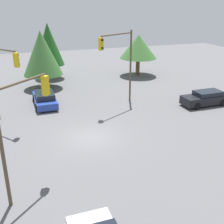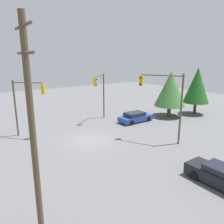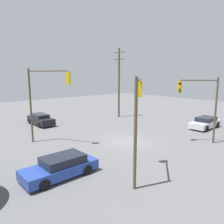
% 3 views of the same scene
% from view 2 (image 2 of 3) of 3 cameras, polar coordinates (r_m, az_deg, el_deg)
% --- Properties ---
extents(ground_plane, '(80.00, 80.00, 0.00)m').
position_cam_2_polar(ground_plane, '(23.23, -5.82, -7.23)').
color(ground_plane, '#5B5B5E').
extents(sedan_blue, '(2.04, 4.74, 1.32)m').
position_cam_2_polar(sedan_blue, '(29.39, 6.16, -1.32)').
color(sedan_blue, '#233D93').
rests_on(sedan_blue, ground_plane).
extents(sedan_dark, '(4.69, 1.89, 1.38)m').
position_cam_2_polar(sedan_dark, '(16.92, 26.79, -14.80)').
color(sedan_dark, black).
rests_on(sedan_dark, ground_plane).
extents(traffic_signal_main, '(2.75, 2.68, 6.14)m').
position_cam_2_polar(traffic_signal_main, '(24.69, -21.46, 3.26)').
color(traffic_signal_main, brown).
rests_on(traffic_signal_main, ground_plane).
extents(traffic_signal_cross, '(2.27, 2.86, 6.31)m').
position_cam_2_polar(traffic_signal_cross, '(29.31, -3.02, 5.99)').
color(traffic_signal_cross, brown).
rests_on(traffic_signal_cross, ground_plane).
extents(traffic_signal_aux, '(3.92, 2.32, 6.97)m').
position_cam_2_polar(traffic_signal_aux, '(22.11, 13.71, 4.19)').
color(traffic_signal_aux, brown).
rests_on(traffic_signal_aux, ground_plane).
extents(utility_pole_tall, '(2.20, 0.28, 10.20)m').
position_cam_2_polar(utility_pole_tall, '(10.02, -20.09, -4.43)').
color(utility_pole_tall, brown).
rests_on(utility_pole_tall, ground_plane).
extents(tree_corner, '(3.73, 3.73, 7.00)m').
position_cam_2_polar(tree_corner, '(34.94, 21.32, 6.52)').
color(tree_corner, '#4C3823').
rests_on(tree_corner, ground_plane).
extents(tree_left, '(4.41, 4.41, 6.50)m').
position_cam_2_polar(tree_left, '(32.38, 15.02, 5.85)').
color(tree_left, '#4C3823').
rests_on(tree_left, ground_plane).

